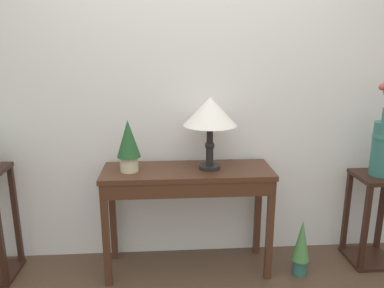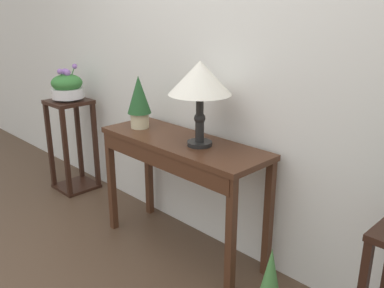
# 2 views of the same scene
# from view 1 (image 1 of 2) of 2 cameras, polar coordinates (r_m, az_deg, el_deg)

# --- Properties ---
(back_wall_with_art) EXTENTS (9.00, 0.10, 2.80)m
(back_wall_with_art) POSITION_cam_1_polar(r_m,az_deg,el_deg) (2.78, 0.10, 10.48)
(back_wall_with_art) COLOR silver
(back_wall_with_art) RESTS_ON ground
(console_table) EXTENTS (1.18, 0.40, 0.78)m
(console_table) POSITION_cam_1_polar(r_m,az_deg,el_deg) (2.62, -0.67, -6.38)
(console_table) COLOR #472819
(console_table) RESTS_ON ground
(table_lamp) EXTENTS (0.37, 0.37, 0.50)m
(table_lamp) POSITION_cam_1_polar(r_m,az_deg,el_deg) (2.52, 2.78, 4.61)
(table_lamp) COLOR black
(table_lamp) RESTS_ON console_table
(potted_plant_on_console) EXTENTS (0.16, 0.16, 0.35)m
(potted_plant_on_console) POSITION_cam_1_polar(r_m,az_deg,el_deg) (2.54, -9.66, 0.06)
(potted_plant_on_console) COLOR beige
(potted_plant_on_console) RESTS_ON console_table
(pedestal_stand_right) EXTENTS (0.33, 0.33, 0.70)m
(pedestal_stand_right) POSITION_cam_1_polar(r_m,az_deg,el_deg) (3.17, 25.91, -10.23)
(pedestal_stand_right) COLOR black
(pedestal_stand_right) RESTS_ON ground
(flower_vase_tall_right) EXTENTS (0.17, 0.16, 0.70)m
(flower_vase_tall_right) POSITION_cam_1_polar(r_m,az_deg,el_deg) (2.98, 27.18, 0.33)
(flower_vase_tall_right) COLOR #2D665B
(flower_vase_tall_right) RESTS_ON pedestal_stand_right
(potted_plant_floor) EXTENTS (0.12, 0.12, 0.43)m
(potted_plant_floor) POSITION_cam_1_polar(r_m,az_deg,el_deg) (2.86, 16.31, -14.62)
(potted_plant_floor) COLOR #2D665B
(potted_plant_floor) RESTS_ON ground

